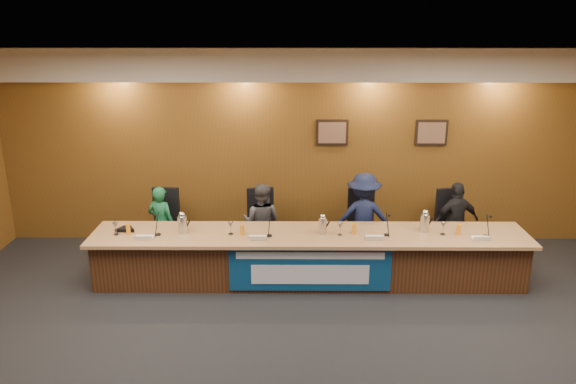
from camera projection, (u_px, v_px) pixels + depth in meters
name	position (u px, v px, depth m)	size (l,w,h in m)	color
ceiling	(321.00, 72.00, 4.85)	(10.00, 8.00, 0.04)	silver
wall_back	(307.00, 147.00, 9.15)	(10.00, 0.04, 3.20)	brown
soffit	(308.00, 64.00, 8.50)	(10.00, 0.50, 0.50)	beige
dais_body	(309.00, 258.00, 8.00)	(6.00, 0.80, 0.70)	#462512
dais_top	(310.00, 235.00, 7.84)	(6.10, 0.95, 0.05)	#AD7A4E
banner	(310.00, 269.00, 7.60)	(2.20, 0.02, 0.65)	navy
banner_text_upper	(310.00, 256.00, 7.52)	(2.00, 0.01, 0.10)	silver
banner_text_lower	(310.00, 275.00, 7.61)	(1.60, 0.01, 0.28)	silver
wall_photo_left	(332.00, 133.00, 9.04)	(0.52, 0.04, 0.42)	black
wall_photo_right	(431.00, 133.00, 9.03)	(0.52, 0.04, 0.42)	black
panelist_a	(161.00, 223.00, 8.64)	(0.43, 0.28, 1.19)	#186339
panelist_b	(261.00, 222.00, 8.62)	(0.60, 0.47, 1.24)	#454549
panelist_c	(363.00, 217.00, 8.59)	(0.90, 0.52, 1.40)	#131A3A
panelist_d	(456.00, 222.00, 8.60)	(0.74, 0.31, 1.26)	black
office_chair_a	(163.00, 228.00, 8.77)	(0.48, 0.48, 0.08)	black
office_chair_b	(262.00, 228.00, 8.76)	(0.48, 0.48, 0.08)	black
office_chair_c	(362.00, 228.00, 8.75)	(0.48, 0.48, 0.08)	black
office_chair_d	(453.00, 229.00, 8.74)	(0.48, 0.48, 0.08)	black
nameplate_a	(143.00, 238.00, 7.57)	(0.24, 0.06, 0.09)	white
microphone_a	(158.00, 234.00, 7.77)	(0.07, 0.07, 0.02)	black
juice_glass_a	(128.00, 229.00, 7.78)	(0.06, 0.06, 0.15)	orange
water_glass_a	(116.00, 229.00, 7.76)	(0.08, 0.08, 0.18)	silver
nameplate_b	(257.00, 238.00, 7.56)	(0.24, 0.06, 0.09)	white
microphone_b	(269.00, 236.00, 7.73)	(0.07, 0.07, 0.02)	black
juice_glass_b	(242.00, 230.00, 7.74)	(0.06, 0.06, 0.15)	orange
water_glass_b	(231.00, 228.00, 7.78)	(0.08, 0.08, 0.18)	silver
nameplate_c	(375.00, 238.00, 7.56)	(0.24, 0.06, 0.09)	white
microphone_c	(387.00, 235.00, 7.76)	(0.07, 0.07, 0.02)	black
juice_glass_c	(354.00, 229.00, 7.79)	(0.06, 0.06, 0.15)	orange
water_glass_c	(340.00, 229.00, 7.75)	(0.08, 0.08, 0.18)	silver
nameplate_d	(482.00, 238.00, 7.54)	(0.24, 0.06, 0.09)	white
microphone_d	(486.00, 236.00, 7.71)	(0.07, 0.07, 0.02)	black
juice_glass_d	(459.00, 230.00, 7.77)	(0.06, 0.06, 0.15)	orange
water_glass_d	(443.00, 228.00, 7.76)	(0.08, 0.08, 0.18)	silver
carafe_left	(183.00, 225.00, 7.81)	(0.13, 0.13, 0.24)	silver
carafe_mid	(323.00, 226.00, 7.80)	(0.11, 0.11, 0.23)	silver
carafe_right	(425.00, 223.00, 7.86)	(0.13, 0.13, 0.26)	silver
speakerphone	(126.00, 229.00, 7.93)	(0.32, 0.32, 0.05)	black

